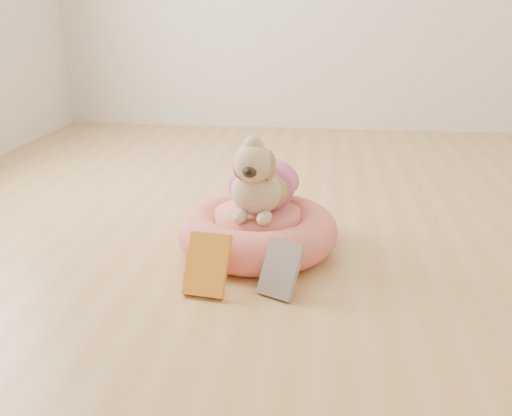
# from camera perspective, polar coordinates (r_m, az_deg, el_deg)

# --- Properties ---
(floor) EXTENTS (4.50, 4.50, 0.00)m
(floor) POSITION_cam_1_polar(r_m,az_deg,el_deg) (2.39, 4.86, -2.93)
(floor) COLOR tan
(floor) RESTS_ON ground
(pet_bed) EXTENTS (0.63, 0.63, 0.16)m
(pet_bed) POSITION_cam_1_polar(r_m,az_deg,el_deg) (2.24, 0.15, -2.29)
(pet_bed) COLOR #F3745F
(pet_bed) RESTS_ON floor
(dog) EXTENTS (0.35, 0.47, 0.33)m
(dog) POSITION_cam_1_polar(r_m,az_deg,el_deg) (2.17, 0.51, 3.88)
(dog) COLOR brown
(dog) RESTS_ON pet_bed
(book_yellow) EXTENTS (0.16, 0.16, 0.19)m
(book_yellow) POSITION_cam_1_polar(r_m,az_deg,el_deg) (1.92, -4.91, -5.67)
(book_yellow) COLOR yellow
(book_yellow) RESTS_ON floor
(book_white) EXTENTS (0.16, 0.15, 0.18)m
(book_white) POSITION_cam_1_polar(r_m,az_deg,el_deg) (1.90, 2.45, -6.11)
(book_white) COLOR white
(book_white) RESTS_ON floor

